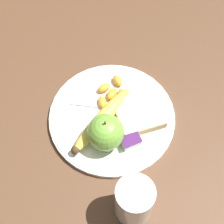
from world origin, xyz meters
name	(u,v)px	position (x,y,z in m)	size (l,w,h in m)	color
ground_plane	(112,119)	(0.00, 0.00, 0.00)	(3.00, 3.00, 0.00)	brown
plate	(112,117)	(0.00, 0.00, 0.01)	(0.28, 0.28, 0.01)	white
juice_glass	(134,202)	(-0.05, -0.20, 0.05)	(0.07, 0.07, 0.11)	silver
apple	(105,132)	(-0.04, -0.05, 0.05)	(0.08, 0.08, 0.09)	#72B23D
banana	(102,120)	(-0.03, -0.01, 0.03)	(0.18, 0.12, 0.03)	#E0CC4C
bread_slice	(138,114)	(0.05, -0.02, 0.02)	(0.11, 0.10, 0.02)	tan
fork	(114,107)	(0.01, 0.02, 0.01)	(0.15, 0.10, 0.00)	silver
jam_packet	(130,140)	(0.01, -0.07, 0.02)	(0.04, 0.03, 0.02)	silver
orange_segment_0	(112,94)	(0.02, 0.05, 0.02)	(0.04, 0.03, 0.02)	#F9A32D
orange_segment_1	(104,88)	(0.01, 0.07, 0.02)	(0.03, 0.02, 0.02)	#F9A32D
orange_segment_2	(117,100)	(0.03, 0.03, 0.02)	(0.03, 0.02, 0.01)	#F9A32D
orange_segment_3	(118,81)	(0.05, 0.07, 0.02)	(0.02, 0.03, 0.02)	#F9A32D
orange_segment_4	(102,102)	(-0.01, 0.04, 0.02)	(0.02, 0.03, 0.02)	#F9A32D
orange_segment_5	(124,95)	(0.04, 0.04, 0.02)	(0.02, 0.03, 0.02)	#F9A32D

